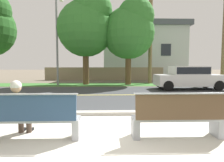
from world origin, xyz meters
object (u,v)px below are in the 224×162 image
bench_right (178,117)px  seated_person_olive (19,107)px  car_white_near (188,77)px  streetlamp (57,32)px  bench_left (32,119)px  shade_tree_centre (130,29)px  shade_tree_left (87,24)px

bench_right → seated_person_olive: seated_person_olive is taller
bench_right → seated_person_olive: size_ratio=1.54×
car_white_near → streetlamp: bearing=161.2°
seated_person_olive → car_white_near: (7.34, 8.43, 0.18)m
bench_right → streetlamp: (-5.41, 11.78, 3.83)m
bench_left → seated_person_olive: 0.45m
bench_left → shade_tree_centre: bearing=73.6°
car_white_near → shade_tree_left: (-6.99, 3.47, 4.09)m
bench_right → shade_tree_left: (-3.06, 12.07, 4.48)m
car_white_near → streetlamp: (-9.34, 3.19, 3.44)m
shade_tree_centre → streetlamp: bearing=-178.7°
bench_right → shade_tree_left: size_ratio=0.25×
shade_tree_centre → seated_person_olive: bearing=-108.2°
car_white_near → shade_tree_centre: (-3.48, 3.32, 3.69)m
bench_right → seated_person_olive: bearing=177.1°
shade_tree_left → shade_tree_centre: (3.51, -0.15, -0.40)m
bench_right → shade_tree_left: shade_tree_left is taller
shade_tree_left → shade_tree_centre: shade_tree_left is taller
car_white_near → shade_tree_centre: bearing=136.3°
seated_person_olive → shade_tree_centre: (3.86, 11.75, 3.87)m
car_white_near → streetlamp: streetlamp is taller
bench_left → seated_person_olive: seated_person_olive is taller
seated_person_olive → car_white_near: 11.18m
seated_person_olive → shade_tree_left: shade_tree_left is taller
bench_left → car_white_near: bearing=50.9°
streetlamp → shade_tree_left: size_ratio=0.99×
bench_left → car_white_near: (6.99, 8.60, 0.39)m
streetlamp → shade_tree_left: (2.35, 0.28, 0.65)m
seated_person_olive → bench_right: bearing=-2.9°
bench_left → bench_right: size_ratio=1.00×
car_white_near → streetlamp: size_ratio=0.57×
bench_left → shade_tree_left: 12.87m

